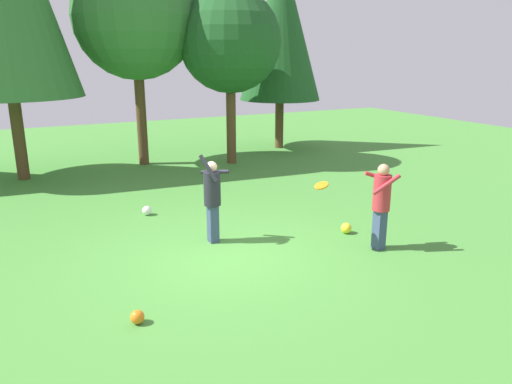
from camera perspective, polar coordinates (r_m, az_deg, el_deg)
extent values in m
plane|color=#478C38|center=(9.42, -3.67, -7.46)|extent=(40.00, 40.00, 0.00)
cube|color=#38476B|center=(9.99, -5.05, -3.68)|extent=(0.19, 0.22, 0.79)
cylinder|color=#23232D|center=(9.77, -5.15, 0.41)|extent=(0.34, 0.34, 0.69)
sphere|color=beige|center=(9.66, -5.22, 2.95)|extent=(0.22, 0.22, 0.22)
cylinder|color=#23232D|center=(9.88, -4.83, 2.37)|extent=(0.50, 0.44, 0.13)
cylinder|color=#23232D|center=(9.47, -5.61, 2.80)|extent=(0.34, 0.31, 0.54)
cube|color=#38476B|center=(9.89, 14.22, -4.27)|extent=(0.19, 0.22, 0.80)
cylinder|color=#B72D38|center=(9.67, 14.52, -0.08)|extent=(0.34, 0.34, 0.70)
sphere|color=tan|center=(9.56, 14.70, 2.52)|extent=(0.23, 0.23, 0.23)
cylinder|color=#B72D38|center=(9.43, 15.03, 0.85)|extent=(0.53, 0.26, 0.41)
cylinder|color=#B72D38|center=(9.78, 14.21, 1.68)|extent=(0.58, 0.28, 0.26)
cylinder|color=orange|center=(9.26, 7.66, 0.76)|extent=(0.29, 0.30, 0.12)
sphere|color=yellow|center=(10.67, 10.51, -4.18)|extent=(0.23, 0.23, 0.23)
sphere|color=white|center=(11.95, -12.64, -2.13)|extent=(0.22, 0.22, 0.22)
sphere|color=orange|center=(7.38, -13.71, -14.02)|extent=(0.20, 0.20, 0.20)
cylinder|color=brown|center=(16.35, -26.41, 9.11)|extent=(0.35, 0.35, 4.53)
cylinder|color=brown|center=(19.99, 2.77, 10.24)|extent=(0.34, 0.34, 3.55)
cone|color=#1E5123|center=(19.93, 2.89, 18.90)|extent=(3.19, 3.19, 5.68)
cylinder|color=brown|center=(17.10, -2.93, 8.54)|extent=(0.33, 0.33, 3.11)
sphere|color=#1E5123|center=(16.97, -3.06, 17.22)|extent=(3.42, 3.42, 3.42)
cylinder|color=brown|center=(17.31, -13.30, 9.18)|extent=(0.34, 0.34, 3.68)
sphere|color=#337033|center=(17.25, -13.98, 19.28)|extent=(4.04, 4.04, 4.04)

